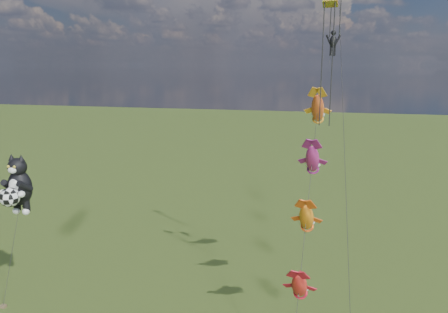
# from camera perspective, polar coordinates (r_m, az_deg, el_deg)

# --- Properties ---
(cat_kite_rig) EXTENTS (2.16, 3.93, 11.06)m
(cat_kite_rig) POSITION_cam_1_polar(r_m,az_deg,el_deg) (36.80, -25.41, -3.50)
(cat_kite_rig) COLOR brown
(cat_kite_rig) RESTS_ON ground
(fish_windsock_rig) EXTENTS (1.36, 15.96, 17.27)m
(fish_windsock_rig) POSITION_cam_1_polar(r_m,az_deg,el_deg) (29.43, 11.11, -4.01)
(fish_windsock_rig) COLOR brown
(fish_windsock_rig) RESTS_ON ground
(parafoil_rig) EXTENTS (2.91, 17.37, 27.38)m
(parafoil_rig) POSITION_cam_1_polar(r_m,az_deg,el_deg) (31.58, 14.17, 15.11)
(parafoil_rig) COLOR brown
(parafoil_rig) RESTS_ON ground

